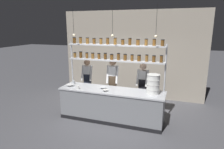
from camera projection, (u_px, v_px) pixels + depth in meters
ground_plane at (111, 119)px, 5.87m from camera, size 40.00×40.00×0.00m
back_wall at (131, 55)px, 7.57m from camera, size 5.41×0.12×3.25m
prep_counter at (111, 105)px, 5.76m from camera, size 3.01×0.76×0.92m
spice_shelf_unit at (115, 54)px, 5.73m from camera, size 2.90×0.28×2.36m
chef_left at (87, 79)px, 6.77m from camera, size 0.39×0.31×1.61m
chef_center at (113, 81)px, 6.23m from camera, size 0.39×0.32×1.72m
chef_right at (142, 85)px, 6.17m from camera, size 0.37×0.29×1.59m
container_stack at (153, 84)px, 5.27m from camera, size 0.35×0.35×0.53m
prep_bowl_near_left at (105, 90)px, 5.52m from camera, size 0.18×0.18×0.05m
prep_bowl_center_front at (70, 85)px, 5.98m from camera, size 0.22×0.22×0.06m
prep_bowl_center_back at (103, 88)px, 5.74m from camera, size 0.20×0.20×0.06m
serving_cup_front at (78, 87)px, 5.71m from camera, size 0.07×0.07×0.10m
serving_cup_by_board at (74, 82)px, 6.22m from camera, size 0.07×0.07×0.11m
pendant_light_row at (112, 34)px, 5.28m from camera, size 2.37×0.07×0.81m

